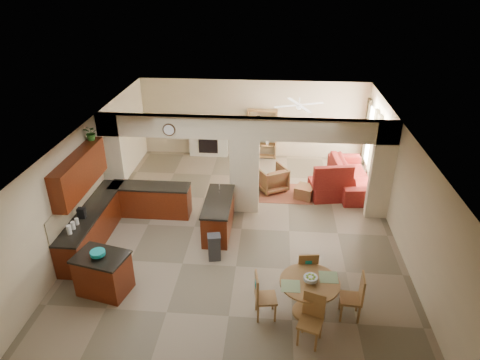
# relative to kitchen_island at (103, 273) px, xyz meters

# --- Properties ---
(floor) EXTENTS (10.00, 10.00, 0.00)m
(floor) POSITION_rel_kitchen_island_xyz_m (2.74, 2.67, -0.47)
(floor) COLOR #7C6C56
(floor) RESTS_ON ground
(ceiling) EXTENTS (10.00, 10.00, 0.00)m
(ceiling) POSITION_rel_kitchen_island_xyz_m (2.74, 2.67, 2.33)
(ceiling) COLOR white
(ceiling) RESTS_ON wall_back
(wall_back) EXTENTS (8.00, 0.00, 8.00)m
(wall_back) POSITION_rel_kitchen_island_xyz_m (2.74, 7.67, 0.93)
(wall_back) COLOR #C2B18E
(wall_back) RESTS_ON floor
(wall_front) EXTENTS (8.00, 0.00, 8.00)m
(wall_front) POSITION_rel_kitchen_island_xyz_m (2.74, -2.33, 0.93)
(wall_front) COLOR #C2B18E
(wall_front) RESTS_ON floor
(wall_left) EXTENTS (0.00, 10.00, 10.00)m
(wall_left) POSITION_rel_kitchen_island_xyz_m (-1.26, 2.67, 0.93)
(wall_left) COLOR #C2B18E
(wall_left) RESTS_ON floor
(wall_right) EXTENTS (0.00, 10.00, 10.00)m
(wall_right) POSITION_rel_kitchen_island_xyz_m (6.74, 2.67, 0.93)
(wall_right) COLOR #C2B18E
(wall_right) RESTS_ON floor
(partition_left_pier) EXTENTS (0.60, 0.25, 2.80)m
(partition_left_pier) POSITION_rel_kitchen_island_xyz_m (-0.96, 3.67, 0.93)
(partition_left_pier) COLOR #C2B18E
(partition_left_pier) RESTS_ON floor
(partition_center_pier) EXTENTS (0.80, 0.25, 2.20)m
(partition_center_pier) POSITION_rel_kitchen_island_xyz_m (2.74, 3.67, 0.63)
(partition_center_pier) COLOR #C2B18E
(partition_center_pier) RESTS_ON floor
(partition_right_pier) EXTENTS (0.60, 0.25, 2.80)m
(partition_right_pier) POSITION_rel_kitchen_island_xyz_m (6.44, 3.67, 0.93)
(partition_right_pier) COLOR #C2B18E
(partition_right_pier) RESTS_ON floor
(partition_header) EXTENTS (8.00, 0.25, 0.60)m
(partition_header) POSITION_rel_kitchen_island_xyz_m (2.74, 3.67, 2.03)
(partition_header) COLOR #C2B18E
(partition_header) RESTS_ON partition_center_pier
(kitchen_counter) EXTENTS (2.52, 3.29, 1.48)m
(kitchen_counter) POSITION_rel_kitchen_island_xyz_m (-0.52, 2.42, -0.01)
(kitchen_counter) COLOR #461708
(kitchen_counter) RESTS_ON floor
(upper_cabinets) EXTENTS (0.35, 2.40, 0.90)m
(upper_cabinets) POSITION_rel_kitchen_island_xyz_m (-1.08, 1.87, 1.45)
(upper_cabinets) COLOR #461708
(upper_cabinets) RESTS_ON wall_left
(peninsula) EXTENTS (0.70, 1.85, 0.91)m
(peninsula) POSITION_rel_kitchen_island_xyz_m (2.14, 2.55, -0.01)
(peninsula) COLOR #461708
(peninsula) RESTS_ON floor
(wall_clock) EXTENTS (0.34, 0.03, 0.34)m
(wall_clock) POSITION_rel_kitchen_island_xyz_m (0.74, 3.52, 1.98)
(wall_clock) COLOR #482E18
(wall_clock) RESTS_ON partition_header
(rug) EXTENTS (1.60, 1.30, 0.01)m
(rug) POSITION_rel_kitchen_island_xyz_m (3.94, 4.77, -0.47)
(rug) COLOR #9C5838
(rug) RESTS_ON floor
(fireplace) EXTENTS (1.60, 0.35, 1.20)m
(fireplace) POSITION_rel_kitchen_island_xyz_m (1.14, 7.50, 0.14)
(fireplace) COLOR beige
(fireplace) RESTS_ON floor
(shelving_unit) EXTENTS (1.00, 0.32, 1.80)m
(shelving_unit) POSITION_rel_kitchen_island_xyz_m (3.09, 7.49, 0.43)
(shelving_unit) COLOR olive
(shelving_unit) RESTS_ON floor
(window_a) EXTENTS (0.02, 0.90, 1.90)m
(window_a) POSITION_rel_kitchen_island_xyz_m (6.71, 4.97, 0.73)
(window_a) COLOR white
(window_a) RESTS_ON wall_right
(window_b) EXTENTS (0.02, 0.90, 1.90)m
(window_b) POSITION_rel_kitchen_island_xyz_m (6.71, 6.67, 0.73)
(window_b) COLOR white
(window_b) RESTS_ON wall_right
(glazed_door) EXTENTS (0.02, 0.70, 2.10)m
(glazed_door) POSITION_rel_kitchen_island_xyz_m (6.71, 5.82, 0.58)
(glazed_door) COLOR white
(glazed_door) RESTS_ON wall_right
(drape_a_left) EXTENTS (0.10, 0.28, 2.30)m
(drape_a_left) POSITION_rel_kitchen_island_xyz_m (6.67, 4.37, 0.73)
(drape_a_left) COLOR #46211C
(drape_a_left) RESTS_ON wall_right
(drape_a_right) EXTENTS (0.10, 0.28, 2.30)m
(drape_a_right) POSITION_rel_kitchen_island_xyz_m (6.67, 5.57, 0.73)
(drape_a_right) COLOR #46211C
(drape_a_right) RESTS_ON wall_right
(drape_b_left) EXTENTS (0.10, 0.28, 2.30)m
(drape_b_left) POSITION_rel_kitchen_island_xyz_m (6.67, 6.07, 0.73)
(drape_b_left) COLOR #46211C
(drape_b_left) RESTS_ON wall_right
(drape_b_right) EXTENTS (0.10, 0.28, 2.30)m
(drape_b_right) POSITION_rel_kitchen_island_xyz_m (6.67, 7.27, 0.73)
(drape_b_right) COLOR #46211C
(drape_b_right) RESTS_ON wall_right
(ceiling_fan) EXTENTS (1.00, 1.00, 0.10)m
(ceiling_fan) POSITION_rel_kitchen_island_xyz_m (4.24, 5.67, 2.09)
(ceiling_fan) COLOR white
(ceiling_fan) RESTS_ON ceiling
(kitchen_island) EXTENTS (1.22, 0.99, 0.93)m
(kitchen_island) POSITION_rel_kitchen_island_xyz_m (0.00, 0.00, 0.00)
(kitchen_island) COLOR #461708
(kitchen_island) RESTS_ON floor
(teal_bowl) EXTENTS (0.31, 0.31, 0.15)m
(teal_bowl) POSITION_rel_kitchen_island_xyz_m (-0.02, -0.05, 0.54)
(teal_bowl) COLOR teal
(teal_bowl) RESTS_ON kitchen_island
(trash_can) EXTENTS (0.33, 0.30, 0.62)m
(trash_can) POSITION_rel_kitchen_island_xyz_m (2.20, 1.32, -0.16)
(trash_can) COLOR #2F2F31
(trash_can) RESTS_ON floor
(dining_table) EXTENTS (1.19, 1.19, 0.81)m
(dining_table) POSITION_rel_kitchen_island_xyz_m (4.33, -0.30, 0.06)
(dining_table) COLOR olive
(dining_table) RESTS_ON floor
(fruit_bowl) EXTENTS (0.28, 0.28, 0.15)m
(fruit_bowl) POSITION_rel_kitchen_island_xyz_m (4.34, -0.31, 0.41)
(fruit_bowl) COLOR #87BA27
(fruit_bowl) RESTS_ON dining_table
(sofa) EXTENTS (2.83, 1.29, 0.80)m
(sofa) POSITION_rel_kitchen_island_xyz_m (6.04, 5.40, -0.07)
(sofa) COLOR maroon
(sofa) RESTS_ON floor
(chaise) EXTENTS (1.32, 1.15, 0.47)m
(chaise) POSITION_rel_kitchen_island_xyz_m (5.28, 4.71, -0.24)
(chaise) COLOR maroon
(chaise) RESTS_ON floor
(armchair) EXTENTS (1.14, 1.14, 0.77)m
(armchair) POSITION_rel_kitchen_island_xyz_m (3.50, 4.99, -0.08)
(armchair) COLOR maroon
(armchair) RESTS_ON floor
(ottoman) EXTENTS (0.68, 0.68, 0.38)m
(ottoman) POSITION_rel_kitchen_island_xyz_m (4.52, 4.55, -0.28)
(ottoman) COLOR maroon
(ottoman) RESTS_ON floor
(plant) EXTENTS (0.42, 0.39, 0.39)m
(plant) POSITION_rel_kitchen_island_xyz_m (-1.08, 2.83, 2.09)
(plant) COLOR #1E5516
(plant) RESTS_ON upper_cabinets
(chair_north) EXTENTS (0.47, 0.47, 1.02)m
(chair_north) POSITION_rel_kitchen_island_xyz_m (4.32, 0.38, 0.08)
(chair_north) COLOR olive
(chair_north) RESTS_ON floor
(chair_east) EXTENTS (0.45, 0.45, 1.02)m
(chair_east) POSITION_rel_kitchen_island_xyz_m (5.24, -0.32, 0.08)
(chair_east) COLOR olive
(chair_east) RESTS_ON floor
(chair_south) EXTENTS (0.53, 0.53, 1.02)m
(chair_south) POSITION_rel_kitchen_island_xyz_m (4.34, -0.97, 0.08)
(chair_south) COLOR olive
(chair_south) RESTS_ON floor
(chair_west) EXTENTS (0.48, 0.48, 1.02)m
(chair_west) POSITION_rel_kitchen_island_xyz_m (3.40, -0.46, 0.08)
(chair_west) COLOR olive
(chair_west) RESTS_ON floor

